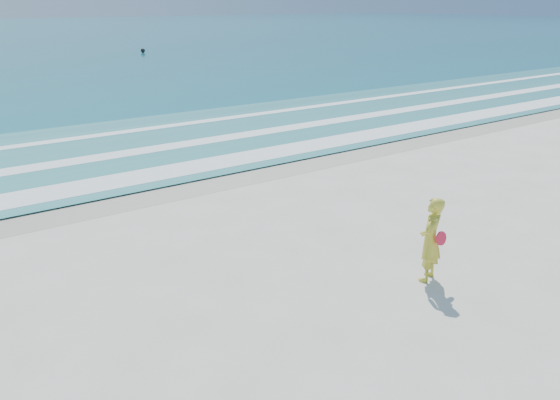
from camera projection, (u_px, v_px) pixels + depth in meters
ground at (401, 331)px, 8.91m from camera, size 400.00×400.00×0.00m
wet_sand at (169, 187)px, 15.81m from camera, size 400.00×2.40×0.00m
shallow at (110, 150)px, 19.63m from camera, size 400.00×10.00×0.01m
foam_near at (151, 175)px, 16.79m from camera, size 400.00×1.40×0.01m
foam_mid at (118, 154)px, 19.01m from camera, size 400.00×0.90×0.01m
foam_far at (89, 137)px, 21.54m from camera, size 400.00×0.60×0.01m
buoy at (143, 50)px, 57.36m from camera, size 0.45×0.45×0.45m
woman at (430, 240)px, 10.28m from camera, size 0.72×0.61×1.67m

